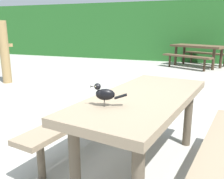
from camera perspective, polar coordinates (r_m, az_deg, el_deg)
name	(u,v)px	position (r m, az deg, el deg)	size (l,w,h in m)	color
ground_plane	(113,155)	(2.77, 0.14, -14.84)	(60.00, 60.00, 0.00)	#A3A099
hedge_wall	(185,31)	(11.09, 16.46, 12.74)	(28.00, 2.10, 2.32)	#235B23
picnic_table_foreground	(143,114)	(2.34, 7.19, -5.57)	(1.94, 1.97, 0.74)	#84725B
bird_grackle	(104,94)	(1.92, -1.87, -0.95)	(0.28, 0.13, 0.18)	black
picnic_table_mid_left	(198,51)	(9.07, 19.24, 8.48)	(2.29, 2.28, 0.74)	brown
stalk_post_left_side	(5,52)	(6.57, -23.56, 7.88)	(0.46, 0.46, 1.49)	#997A4C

